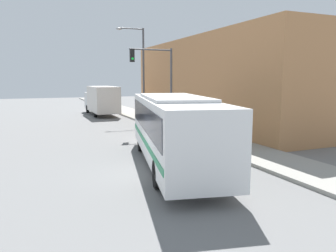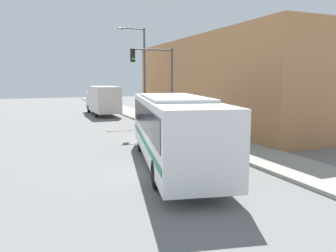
# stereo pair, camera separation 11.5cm
# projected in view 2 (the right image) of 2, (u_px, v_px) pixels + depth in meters

# --- Properties ---
(ground_plane) EXTENTS (120.00, 120.00, 0.00)m
(ground_plane) POSITION_uv_depth(u_px,v_px,m) (151.00, 174.00, 13.60)
(ground_plane) COLOR slate
(sidewalk) EXTENTS (3.02, 70.00, 0.16)m
(sidewalk) POSITION_uv_depth(u_px,v_px,m) (142.00, 116.00, 34.16)
(sidewalk) COLOR gray
(sidewalk) RESTS_ON ground_plane
(building_facade) EXTENTS (6.00, 23.30, 7.30)m
(building_facade) POSITION_uv_depth(u_px,v_px,m) (216.00, 82.00, 28.63)
(building_facade) COLOR #B27A4C
(building_facade) RESTS_ON ground_plane
(city_bus) EXTENTS (4.85, 11.01, 3.16)m
(city_bus) POSITION_uv_depth(u_px,v_px,m) (173.00, 126.00, 14.62)
(city_bus) COLOR white
(city_bus) RESTS_ON ground_plane
(delivery_truck) EXTENTS (2.41, 8.37, 3.13)m
(delivery_truck) POSITION_uv_depth(u_px,v_px,m) (102.00, 99.00, 35.65)
(delivery_truck) COLOR silver
(delivery_truck) RESTS_ON ground_plane
(fire_hydrant) EXTENTS (0.26, 0.35, 0.82)m
(fire_hydrant) POSITION_uv_depth(u_px,v_px,m) (227.00, 142.00, 17.52)
(fire_hydrant) COLOR #999999
(fire_hydrant) RESTS_ON sidewalk
(traffic_light_pole) EXTENTS (3.28, 0.35, 5.97)m
(traffic_light_pole) POSITION_uv_depth(u_px,v_px,m) (159.00, 75.00, 23.90)
(traffic_light_pole) COLOR #47474C
(traffic_light_pole) RESTS_ON sidewalk
(parking_meter) EXTENTS (0.14, 0.14, 1.30)m
(parking_meter) POSITION_uv_depth(u_px,v_px,m) (182.00, 120.00, 22.74)
(parking_meter) COLOR #47474C
(parking_meter) RESTS_ON sidewalk
(street_lamp) EXTENTS (2.62, 0.28, 8.34)m
(street_lamp) POSITION_uv_depth(u_px,v_px,m) (141.00, 67.00, 30.28)
(street_lamp) COLOR #47474C
(street_lamp) RESTS_ON sidewalk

